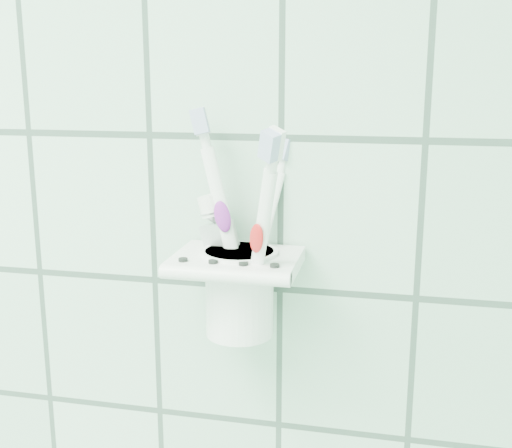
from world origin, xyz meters
TOP-DOWN VIEW (x-y plane):
  - holder_bracket at (0.65, 1.15)m, footprint 0.12×0.10m
  - cup at (0.66, 1.16)m, footprint 0.07×0.07m
  - toothbrush_pink at (0.66, 1.16)m, footprint 0.06×0.03m
  - toothbrush_blue at (0.66, 1.16)m, footprint 0.05×0.05m
  - toothbrush_orange at (0.66, 1.15)m, footprint 0.05×0.08m
  - toothpaste_tube at (0.65, 1.17)m, footprint 0.06×0.03m

SIDE VIEW (x-z plane):
  - cup at x=0.66m, z-range 1.22..1.31m
  - holder_bracket at x=0.65m, z-range 1.27..1.31m
  - toothpaste_tube at x=0.65m, z-range 1.23..1.37m
  - toothbrush_blue at x=0.66m, z-range 1.23..1.41m
  - toothbrush_orange at x=0.66m, z-range 1.23..1.44m
  - toothbrush_pink at x=0.66m, z-range 1.23..1.44m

